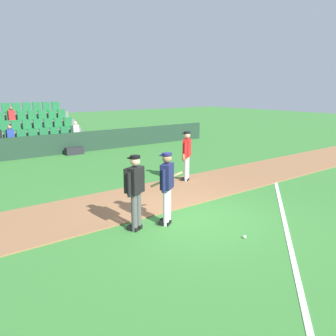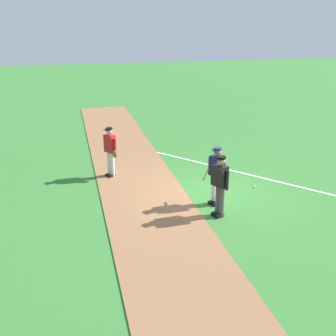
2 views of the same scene
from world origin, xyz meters
name	(u,v)px [view 1 (image 1 of 2)]	position (x,y,z in m)	size (l,w,h in m)	color
ground_plane	(192,219)	(0.00, 0.00, 0.00)	(80.00, 80.00, 0.00)	#387A33
infield_dirt_path	(146,198)	(0.00, 2.07, 0.01)	(28.00, 2.66, 0.03)	#936642
foul_line_chalk	(280,201)	(3.00, -0.50, 0.01)	(12.00, 0.10, 0.01)	white
dugout_fence	(47,145)	(0.00, 10.59, 0.52)	(20.00, 0.16, 1.03)	#1E3828
stadium_bleachers	(32,136)	(-0.01, 12.88, 0.73)	(5.00, 3.80, 2.45)	slate
batter_navy_jersey	(167,186)	(-0.71, 0.11, 0.97)	(0.73, 0.70, 1.76)	white
umpire_home_plate	(135,188)	(-1.48, 0.28, 1.00)	(0.55, 0.42, 1.76)	#4C4C4C
runner_red_jersey	(187,154)	(2.27, 2.86, 0.96)	(0.61, 0.46, 1.76)	silver
baseball	(245,237)	(0.14, -1.59, 0.04)	(0.07, 0.07, 0.07)	white
equipment_bag	(74,151)	(1.19, 10.14, 0.18)	(0.90, 0.36, 0.36)	#232328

